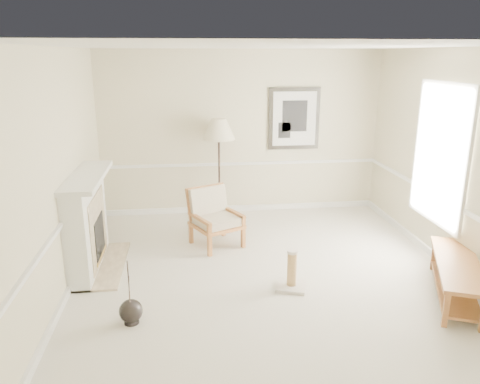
# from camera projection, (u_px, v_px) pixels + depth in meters

# --- Properties ---
(ground) EXTENTS (5.50, 5.50, 0.00)m
(ground) POSITION_uv_depth(u_px,v_px,m) (267.00, 277.00, 6.14)
(ground) COLOR silver
(ground) RESTS_ON ground
(room) EXTENTS (5.04, 5.54, 2.92)m
(room) POSITION_uv_depth(u_px,v_px,m) (279.00, 135.00, 5.70)
(room) COLOR beige
(room) RESTS_ON ground
(fireplace) EXTENTS (0.64, 1.64, 1.31)m
(fireplace) POSITION_uv_depth(u_px,v_px,m) (88.00, 223.00, 6.26)
(fireplace) COLOR white
(fireplace) RESTS_ON ground
(floor_vase) EXTENTS (0.26, 0.26, 0.75)m
(floor_vase) POSITION_uv_depth(u_px,v_px,m) (131.00, 312.00, 5.06)
(floor_vase) COLOR black
(floor_vase) RESTS_ON ground
(armchair) EXTENTS (0.90, 0.92, 0.87)m
(armchair) POSITION_uv_depth(u_px,v_px,m) (213.00, 214.00, 7.11)
(armchair) COLOR #9B6432
(armchair) RESTS_ON ground
(floor_lamp) EXTENTS (0.73, 0.73, 1.76)m
(floor_lamp) POSITION_uv_depth(u_px,v_px,m) (219.00, 132.00, 7.94)
(floor_lamp) COLOR black
(floor_lamp) RESTS_ON ground
(bench) EXTENTS (1.08, 1.65, 0.45)m
(bench) POSITION_uv_depth(u_px,v_px,m) (457.00, 274.00, 5.56)
(bench) COLOR #9B6432
(bench) RESTS_ON ground
(scratching_post) EXTENTS (0.45, 0.45, 0.51)m
(scratching_post) POSITION_uv_depth(u_px,v_px,m) (292.00, 276.00, 5.81)
(scratching_post) COLOR beige
(scratching_post) RESTS_ON ground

